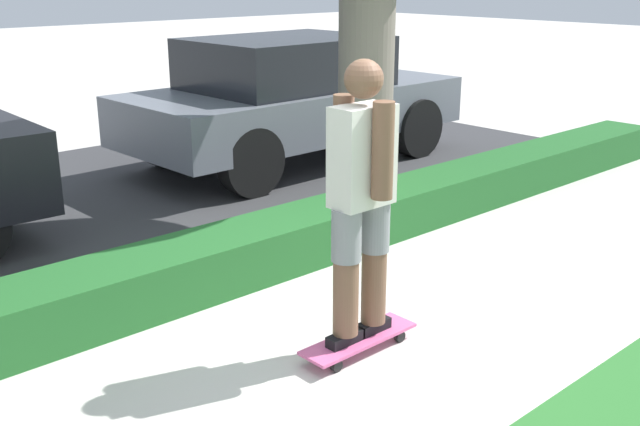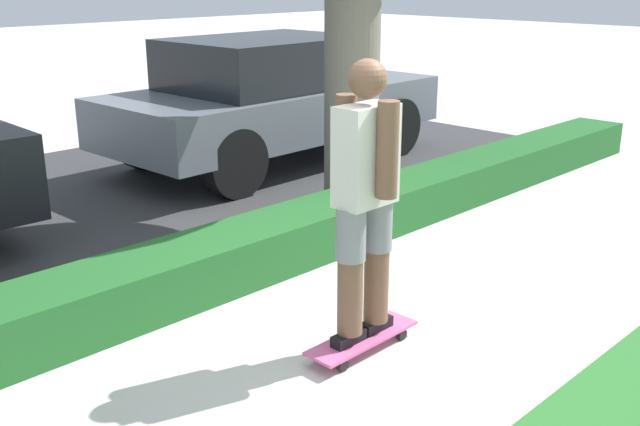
# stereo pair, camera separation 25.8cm
# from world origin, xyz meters

# --- Properties ---
(ground_plane) EXTENTS (60.00, 60.00, 0.00)m
(ground_plane) POSITION_xyz_m (0.00, 0.00, 0.00)
(ground_plane) COLOR beige
(street_asphalt) EXTENTS (12.66, 5.00, 0.01)m
(street_asphalt) POSITION_xyz_m (0.00, 4.20, 0.00)
(street_asphalt) COLOR #38383A
(street_asphalt) RESTS_ON ground_plane
(hedge_row) EXTENTS (12.66, 0.60, 0.40)m
(hedge_row) POSITION_xyz_m (0.00, 1.60, 0.20)
(hedge_row) COLOR #236028
(hedge_row) RESTS_ON ground_plane
(skateboard) EXTENTS (0.83, 0.24, 0.10)m
(skateboard) POSITION_xyz_m (-0.15, 0.13, 0.08)
(skateboard) COLOR #DB5B93
(skateboard) RESTS_ON ground_plane
(skater_person) EXTENTS (0.51, 0.45, 1.74)m
(skater_person) POSITION_xyz_m (-0.15, 0.13, 1.03)
(skater_person) COLOR black
(skater_person) RESTS_ON skateboard
(parked_car_middle) EXTENTS (4.37, 1.97, 1.55)m
(parked_car_middle) POSITION_xyz_m (2.74, 4.20, 0.82)
(parked_car_middle) COLOR slate
(parked_car_middle) RESTS_ON ground_plane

